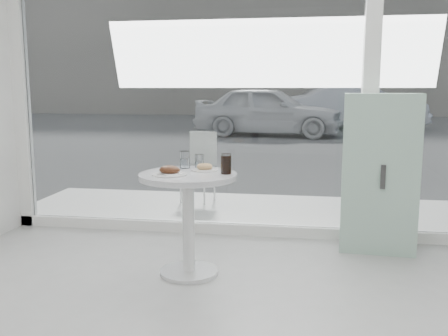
% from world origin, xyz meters
% --- Properties ---
extents(storefront, '(5.00, 0.14, 3.00)m').
position_xyz_m(storefront, '(0.07, 3.00, 1.71)').
color(storefront, white).
rests_on(storefront, ground).
extents(main_table, '(0.72, 0.72, 0.77)m').
position_xyz_m(main_table, '(-0.50, 1.90, 0.55)').
color(main_table, silver).
rests_on(main_table, ground).
extents(patio_deck, '(5.60, 1.60, 0.05)m').
position_xyz_m(patio_deck, '(0.00, 3.80, 0.03)').
color(patio_deck, white).
rests_on(patio_deck, ground).
extents(street, '(40.00, 24.00, 0.00)m').
position_xyz_m(street, '(0.00, 16.00, -0.00)').
color(street, '#3D3D3D').
rests_on(street, ground).
extents(far_building, '(40.00, 2.00, 8.00)m').
position_xyz_m(far_building, '(0.00, 25.00, 4.00)').
color(far_building, gray).
rests_on(far_building, ground).
extents(mint_cabinet, '(0.65, 0.46, 1.34)m').
position_xyz_m(mint_cabinet, '(0.98, 2.76, 0.67)').
color(mint_cabinet, '#95BEAA').
rests_on(mint_cabinet, ground).
extents(patio_chair, '(0.42, 0.42, 0.82)m').
position_xyz_m(patio_chair, '(-0.88, 4.15, 0.52)').
color(patio_chair, silver).
rests_on(patio_chair, patio_deck).
extents(car_white, '(4.43, 2.15, 1.45)m').
position_xyz_m(car_white, '(-0.71, 13.05, 0.73)').
color(car_white, silver).
rests_on(car_white, street).
extents(car_silver, '(4.84, 2.56, 1.52)m').
position_xyz_m(car_silver, '(2.05, 15.89, 0.76)').
color(car_silver, '#A4A6AC').
rests_on(car_silver, street).
extents(plate_fritter, '(0.25, 0.25, 0.07)m').
position_xyz_m(plate_fritter, '(-0.61, 1.80, 0.80)').
color(plate_fritter, silver).
rests_on(plate_fritter, main_table).
extents(plate_donut, '(0.20, 0.20, 0.05)m').
position_xyz_m(plate_donut, '(-0.40, 2.04, 0.79)').
color(plate_donut, silver).
rests_on(plate_donut, main_table).
extents(water_tumbler_a, '(0.08, 0.08, 0.13)m').
position_xyz_m(water_tumbler_a, '(-0.58, 2.14, 0.83)').
color(water_tumbler_a, white).
rests_on(water_tumbler_a, main_table).
extents(water_tumbler_b, '(0.07, 0.07, 0.11)m').
position_xyz_m(water_tumbler_b, '(-0.46, 2.14, 0.82)').
color(water_tumbler_b, white).
rests_on(water_tumbler_b, main_table).
extents(cola_glass, '(0.08, 0.08, 0.15)m').
position_xyz_m(cola_glass, '(-0.22, 1.93, 0.84)').
color(cola_glass, white).
rests_on(cola_glass, main_table).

